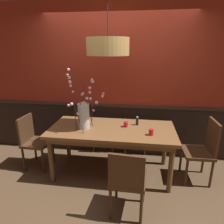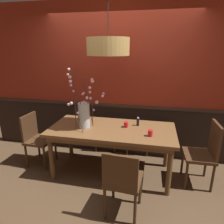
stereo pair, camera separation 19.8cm
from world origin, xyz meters
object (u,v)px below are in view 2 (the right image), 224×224
at_px(dining_table, 112,133).
at_px(chair_near_side_right, 122,179).
at_px(candle_holder_nearer_edge, 126,125).
at_px(chair_far_side_right, 138,125).
at_px(chair_head_west_end, 36,137).
at_px(candle_holder_nearer_center, 150,133).
at_px(vase_with_blossoms, 84,114).
at_px(chair_far_side_left, 107,123).
at_px(chair_head_east_end, 205,151).
at_px(condiment_bottle, 138,122).
at_px(pendant_lamp, 108,47).

distance_m(dining_table, chair_near_side_right, 0.91).
bearing_deg(candle_holder_nearer_edge, chair_far_side_right, 80.97).
bearing_deg(chair_head_west_end, candle_holder_nearer_center, -5.46).
height_order(vase_with_blossoms, candle_holder_nearer_center, vase_with_blossoms).
bearing_deg(chair_head_west_end, chair_near_side_right, -27.53).
bearing_deg(chair_far_side_left, vase_with_blossoms, -98.77).
bearing_deg(chair_head_west_end, vase_with_blossoms, -3.72).
bearing_deg(chair_head_east_end, chair_head_west_end, 179.96).
height_order(chair_head_west_end, condiment_bottle, condiment_bottle).
height_order(chair_head_east_end, vase_with_blossoms, vase_with_blossoms).
relative_size(dining_table, chair_head_west_end, 2.13).
bearing_deg(pendant_lamp, chair_near_side_right, -67.76).
height_order(candle_holder_nearer_center, candle_holder_nearer_edge, candle_holder_nearer_center).
height_order(condiment_bottle, pendant_lamp, pendant_lamp).
xyz_separation_m(chair_head_east_end, chair_far_side_left, (-1.64, 0.86, -0.02)).
distance_m(chair_head_west_end, chair_far_side_left, 1.35).
xyz_separation_m(dining_table, chair_head_east_end, (1.36, 0.00, -0.16)).
relative_size(chair_head_east_end, candle_holder_nearer_center, 10.66).
bearing_deg(chair_head_east_end, dining_table, -179.80).
bearing_deg(chair_head_east_end, chair_near_side_right, -141.53).
distance_m(chair_far_side_right, vase_with_blossoms, 1.27).
relative_size(dining_table, candle_holder_nearer_center, 20.97).
xyz_separation_m(chair_far_side_right, candle_holder_nearer_edge, (-0.12, -0.78, 0.29)).
bearing_deg(chair_near_side_right, condiment_bottle, 85.72).
bearing_deg(dining_table, condiment_bottle, 26.53).
xyz_separation_m(dining_table, chair_near_side_right, (0.30, -0.84, -0.19)).
xyz_separation_m(chair_near_side_right, condiment_bottle, (0.08, 1.03, 0.34)).
xyz_separation_m(chair_far_side_right, chair_near_side_right, (-0.03, -1.70, -0.02)).
bearing_deg(chair_head_west_end, dining_table, -0.28).
height_order(chair_near_side_right, pendant_lamp, pendant_lamp).
bearing_deg(chair_head_east_end, candle_holder_nearer_center, -167.06).
distance_m(chair_head_west_end, candle_holder_nearer_center, 1.94).
distance_m(chair_far_side_right, condiment_bottle, 0.75).
bearing_deg(chair_far_side_left, chair_far_side_right, -0.46).
distance_m(chair_near_side_right, pendant_lamp, 1.75).
relative_size(dining_table, candle_holder_nearer_edge, 22.60).
relative_size(vase_with_blossoms, candle_holder_nearer_center, 10.02).
height_order(chair_far_side_right, candle_holder_nearer_center, chair_far_side_right).
relative_size(chair_far_side_right, vase_with_blossoms, 1.03).
distance_m(chair_head_east_end, vase_with_blossoms, 1.84).
bearing_deg(condiment_bottle, chair_far_side_left, 134.08).
distance_m(chair_head_east_end, chair_far_side_right, 1.34).
distance_m(chair_near_side_right, condiment_bottle, 1.08).
bearing_deg(candle_holder_nearer_center, chair_head_west_end, 174.54).
relative_size(vase_with_blossoms, condiment_bottle, 6.54).
bearing_deg(chair_far_side_right, chair_head_west_end, -152.64).
xyz_separation_m(candle_holder_nearer_edge, pendant_lamp, (-0.27, -0.03, 1.14)).
bearing_deg(chair_far_side_left, candle_holder_nearer_edge, -58.23).
distance_m(dining_table, condiment_bottle, 0.45).
bearing_deg(vase_with_blossoms, chair_head_west_end, 176.28).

